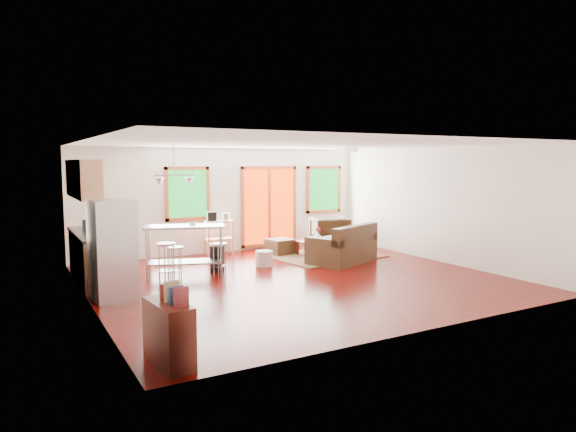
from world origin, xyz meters
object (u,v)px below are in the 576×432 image
coffee_table (315,242)px  refrigerator (113,250)px  armchair (330,231)px  island (185,241)px  kitchen_cart (218,225)px  loveseat (344,247)px  ottoman (280,247)px  rug (325,256)px

coffee_table → refrigerator: bearing=-160.2°
armchair → refrigerator: 6.37m
refrigerator → island: (1.59, 1.20, -0.14)m
island → kitchen_cart: 2.27m
loveseat → refrigerator: size_ratio=1.12×
kitchen_cart → refrigerator: bearing=-135.2°
armchair → ottoman: 1.57m
armchair → kitchen_cart: size_ratio=0.87×
ottoman → kitchen_cart: kitchen_cart is taller
loveseat → kitchen_cart: (-2.11, 2.29, 0.38)m
rug → loveseat: 0.89m
ottoman → kitchen_cart: size_ratio=0.54×
kitchen_cart → rug: bearing=-34.2°
island → kitchen_cart: bearing=51.6°
rug → refrigerator: (-5.16, -1.51, 0.81)m
rug → island: bearing=-175.1°
ottoman → island: island is taller
rug → armchair: 1.24m
coffee_table → island: 3.54m
loveseat → ottoman: 1.78m
refrigerator → island: 2.00m
armchair → rug: bearing=69.5°
loveseat → island: island is taller
ottoman → refrigerator: bearing=-152.2°
island → refrigerator: bearing=-142.9°
rug → island: (-3.57, -0.31, 0.67)m
island → kitchen_cart: kitchen_cart is taller
rug → coffee_table: size_ratio=2.72×
island → kitchen_cart: size_ratio=1.60×
coffee_table → kitchen_cart: 2.40m
coffee_table → armchair: size_ratio=0.99×
refrigerator → kitchen_cart: (3.00, 2.98, -0.10)m
rug → ottoman: 1.14m
rug → coffee_table: coffee_table is taller
rug → armchair: bearing=51.1°
coffee_table → kitchen_cart: bearing=150.5°
armchair → refrigerator: size_ratio=0.56×
island → rug: bearing=4.9°
rug → island: island is taller
coffee_table → rug: bearing=-71.6°
coffee_table → armchair: bearing=35.8°
rug → armchair: (0.73, 0.90, 0.45)m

